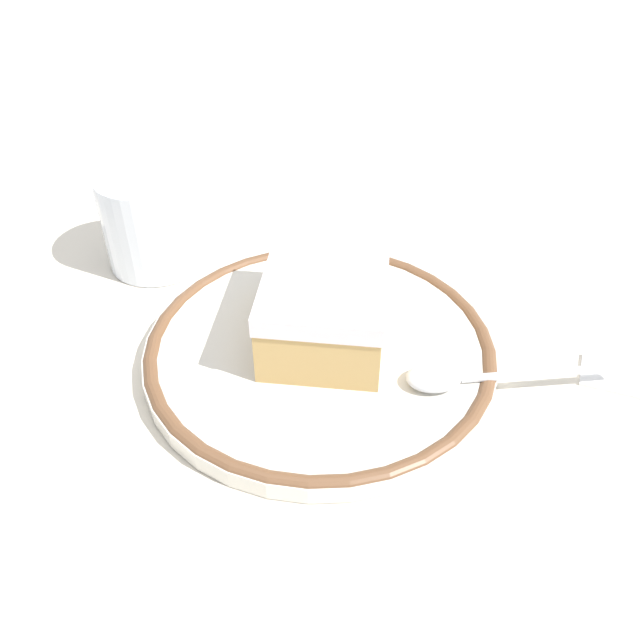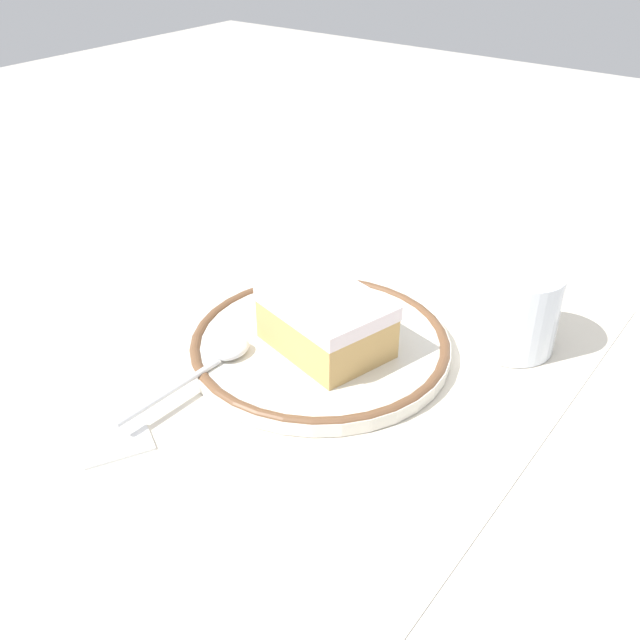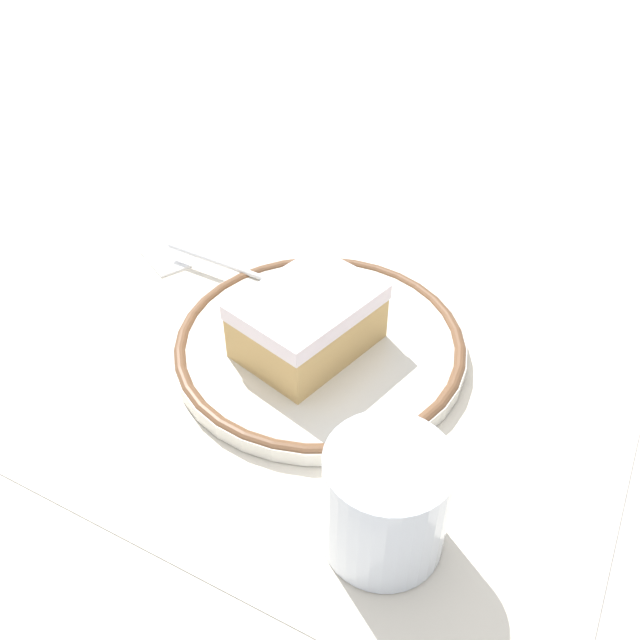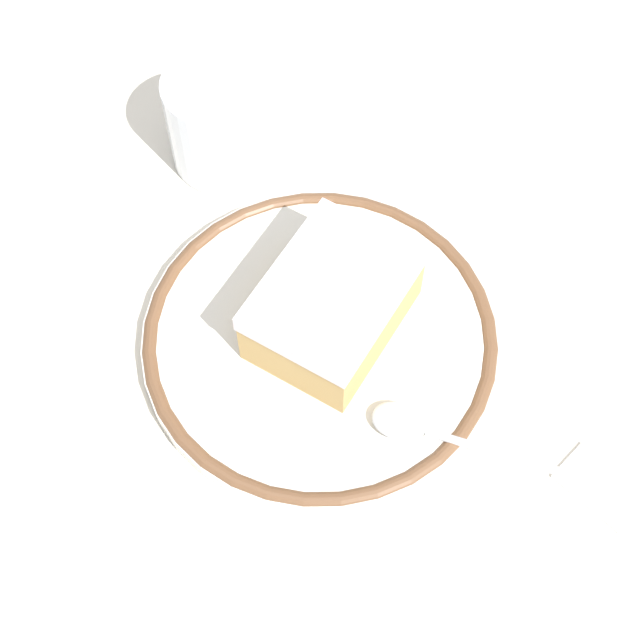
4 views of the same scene
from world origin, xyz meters
The scene contains 7 objects.
ground_plane centered at (0.00, 0.00, 0.00)m, with size 2.40×2.40×0.00m, color #B7B2A8.
placemat centered at (0.00, 0.00, 0.00)m, with size 0.54×0.37×0.00m, color beige.
plate centered at (-0.04, -0.02, 0.01)m, with size 0.22×0.22×0.01m.
cake_slice centered at (-0.03, -0.01, 0.04)m, with size 0.10×0.12×0.05m.
spoon centered at (0.04, -0.06, 0.02)m, with size 0.13×0.02×0.01m.
cup centered at (-0.15, 0.11, 0.03)m, with size 0.07×0.07×0.07m.
sugar_packet centered at (0.15, -0.06, 0.00)m, with size 0.05×0.03×0.01m, color white.
Camera 3 is at (-0.22, 0.33, 0.36)m, focal length 38.68 mm.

